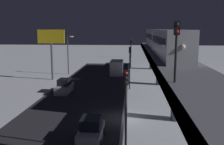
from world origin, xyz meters
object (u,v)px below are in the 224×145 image
(subway_train, at_px, (161,40))
(box_truck, at_px, (117,67))
(traffic_light_mid, at_px, (130,62))
(commercial_billboard, at_px, (51,41))
(rail_signal, at_px, (176,41))
(traffic_light_far, at_px, (131,50))
(sedan_silver, at_px, (91,131))
(traffic_light_distant, at_px, (131,44))
(traffic_light_near, at_px, (126,104))
(sedan_silver_2, at_px, (64,87))

(subway_train, xyz_separation_m, box_truck, (7.69, -9.11, -5.95))
(traffic_light_mid, bearing_deg, commercial_billboard, -25.06)
(rail_signal, bearing_deg, traffic_light_far, -85.78)
(commercial_billboard, bearing_deg, subway_train, 173.49)
(traffic_light_mid, height_order, traffic_light_far, same)
(subway_train, height_order, sedan_silver, subway_train)
(sedan_silver, bearing_deg, traffic_light_distant, 87.34)
(sedan_silver, height_order, commercial_billboard, commercial_billboard)
(traffic_light_distant, bearing_deg, traffic_light_near, 90.00)
(sedan_silver_2, xyz_separation_m, box_truck, (-6.60, -16.19, 0.55))
(traffic_light_far, height_order, commercial_billboard, commercial_billboard)
(box_truck, xyz_separation_m, traffic_light_distant, (-2.70, -30.44, 2.85))
(box_truck, relative_size, traffic_light_near, 1.16)
(box_truck, height_order, traffic_light_near, traffic_light_near)
(traffic_light_near, xyz_separation_m, traffic_light_distant, (0.00, -65.85, 0.00))
(subway_train, xyz_separation_m, traffic_light_near, (4.99, 26.30, -3.10))
(rail_signal, xyz_separation_m, sedan_silver, (6.08, -2.70, -7.46))
(rail_signal, distance_m, traffic_light_near, 5.21)
(traffic_light_mid, distance_m, commercial_billboard, 15.59)
(sedan_silver_2, distance_m, traffic_light_mid, 10.27)
(rail_signal, distance_m, traffic_light_mid, 21.82)
(sedan_silver, distance_m, box_truck, 31.96)
(sedan_silver_2, xyz_separation_m, commercial_billboard, (4.62, -9.24, 6.03))
(traffic_light_mid, bearing_deg, sedan_silver_2, 16.38)
(traffic_light_near, distance_m, commercial_billboard, 31.79)
(traffic_light_mid, xyz_separation_m, traffic_light_distant, (0.00, -43.90, 0.00))
(traffic_light_mid, relative_size, traffic_light_far, 1.00)
(traffic_light_far, bearing_deg, traffic_light_near, 90.00)
(sedan_silver, height_order, traffic_light_near, traffic_light_near)
(traffic_light_mid, height_order, traffic_light_distant, same)
(traffic_light_near, relative_size, traffic_light_mid, 1.00)
(subway_train, relative_size, sedan_silver, 9.14)
(sedan_silver_2, xyz_separation_m, traffic_light_distant, (-9.30, -46.63, 3.40))
(rail_signal, xyz_separation_m, traffic_light_mid, (3.18, -21.20, -4.05))
(box_truck, distance_m, traffic_light_near, 35.62)
(sedan_silver_2, xyz_separation_m, traffic_light_near, (-9.30, 19.22, 3.40))
(traffic_light_near, xyz_separation_m, traffic_light_far, (0.00, -43.90, 0.00))
(traffic_light_near, bearing_deg, traffic_light_far, -90.00)
(rail_signal, height_order, sedan_silver, rail_signal)
(commercial_billboard, bearing_deg, traffic_light_distant, -110.42)
(traffic_light_mid, xyz_separation_m, traffic_light_far, (0.00, -21.95, 0.00))
(subway_train, bearing_deg, commercial_billboard, -6.51)
(rail_signal, bearing_deg, traffic_light_mid, -81.46)
(sedan_silver_2, xyz_separation_m, traffic_light_mid, (-9.30, -2.73, 3.40))
(sedan_silver, xyz_separation_m, sedan_silver_2, (6.40, -15.77, 0.01))
(traffic_light_near, xyz_separation_m, commercial_billboard, (13.92, -28.46, 2.63))
(subway_train, xyz_separation_m, sedan_silver_2, (14.29, 7.08, -6.50))
(subway_train, distance_m, traffic_light_near, 26.95)
(traffic_light_mid, bearing_deg, traffic_light_near, 90.00)
(traffic_light_near, bearing_deg, traffic_light_mid, -90.00)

